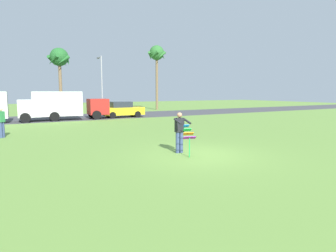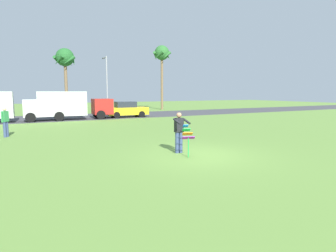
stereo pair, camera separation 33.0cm
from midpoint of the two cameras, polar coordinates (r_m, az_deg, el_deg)
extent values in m
plane|color=olive|center=(11.77, 6.97, -5.87)|extent=(120.00, 120.00, 0.00)
cube|color=#424247|center=(30.72, -15.23, 1.85)|extent=(120.00, 8.00, 0.01)
cylinder|color=#384772|center=(12.10, 3.37, -3.31)|extent=(0.16, 0.16, 0.90)
cylinder|color=#384772|center=(12.01, 2.62, -3.38)|extent=(0.16, 0.16, 0.90)
cube|color=black|center=(11.94, 3.02, 0.20)|extent=(0.37, 0.23, 0.60)
sphere|color=#9E7051|center=(11.90, 3.03, 2.21)|extent=(0.22, 0.22, 0.22)
cylinder|color=black|center=(11.82, 4.54, 1.01)|extent=(0.11, 0.59, 0.24)
cylinder|color=black|center=(11.60, 2.66, 0.91)|extent=(0.11, 0.59, 0.24)
cube|color=blue|center=(11.59, 4.37, 0.00)|extent=(0.26, 0.20, 0.12)
cube|color=green|center=(11.45, 4.57, -0.78)|extent=(0.35, 0.23, 0.12)
cube|color=orange|center=(11.31, 4.78, -1.57)|extent=(0.44, 0.26, 0.12)
cube|color=purple|center=(11.18, 5.00, -2.38)|extent=(0.53, 0.28, 0.12)
cylinder|color=green|center=(11.25, 4.98, -4.37)|extent=(0.04, 0.04, 0.79)
cube|color=silver|center=(27.49, -25.12, 3.30)|extent=(1.85, 1.94, 1.50)
cylinder|color=black|center=(28.45, -25.78, 1.86)|extent=(0.85, 0.30, 0.84)
cylinder|color=black|center=(26.62, -25.74, 1.55)|extent=(0.85, 0.30, 0.84)
cube|color=#B2231E|center=(28.37, -12.85, 3.88)|extent=(1.87, 1.96, 1.50)
cube|color=silver|center=(27.78, -20.35, 4.28)|extent=(4.27, 2.15, 2.20)
cylinder|color=black|center=(29.24, -13.88, 2.46)|extent=(0.85, 0.31, 0.84)
cylinder|color=black|center=(27.45, -13.09, 2.21)|extent=(0.85, 0.31, 0.84)
cylinder|color=black|center=(28.72, -21.13, 2.12)|extent=(0.85, 0.31, 0.84)
cylinder|color=black|center=(26.90, -20.82, 1.84)|extent=(0.85, 0.31, 0.84)
cube|color=yellow|center=(29.27, -7.97, 3.03)|extent=(4.26, 1.86, 0.76)
cube|color=#282D38|center=(29.18, -8.27, 4.32)|extent=(2.07, 1.47, 0.60)
cylinder|color=black|center=(30.46, -6.08, 2.61)|extent=(0.65, 0.24, 0.64)
cylinder|color=black|center=(28.95, -5.02, 2.40)|extent=(0.65, 0.24, 0.64)
cylinder|color=black|center=(29.71, -10.82, 2.42)|extent=(0.65, 0.24, 0.64)
cylinder|color=black|center=(28.15, -9.99, 2.19)|extent=(0.65, 0.24, 0.64)
cylinder|color=brown|center=(36.00, -19.66, 7.53)|extent=(0.36, 0.36, 6.44)
sphere|color=#236028|center=(36.22, -19.89, 12.95)|extent=(2.10, 2.10, 2.10)
cone|color=#236028|center=(36.32, -18.34, 12.27)|extent=(0.44, 1.56, 1.28)
cone|color=#236028|center=(37.11, -19.59, 12.10)|extent=(1.62, 0.90, 1.28)
cone|color=#236028|center=(36.63, -21.20, 12.11)|extent=(1.27, 1.52, 1.28)
cone|color=#236028|center=(35.52, -20.99, 12.30)|extent=(1.27, 1.52, 1.28)
cone|color=#236028|center=(35.33, -19.17, 12.40)|extent=(1.62, 0.90, 1.28)
cylinder|color=brown|center=(41.61, -1.00, 8.86)|extent=(0.36, 0.36, 7.99)
sphere|color=#2D6B2D|center=(41.96, -1.01, 14.60)|extent=(2.10, 2.10, 2.10)
cone|color=#2D6B2D|center=(42.33, 0.17, 13.92)|extent=(0.44, 1.56, 1.28)
cone|color=#2D6B2D|center=(42.83, -1.21, 13.83)|extent=(1.62, 0.90, 1.28)
cone|color=#2D6B2D|center=(42.06, -2.33, 13.95)|extent=(1.27, 1.52, 1.28)
cone|color=#2D6B2D|center=(41.07, -1.64, 14.13)|extent=(1.27, 1.52, 1.28)
cone|color=#2D6B2D|center=(41.23, -0.05, 14.10)|extent=(1.62, 0.90, 1.28)
cylinder|color=#9E9EA3|center=(36.42, -11.98, 8.21)|extent=(0.16, 0.16, 7.00)
cylinder|color=#9E9EA3|center=(37.33, -12.41, 13.40)|extent=(0.10, 1.40, 0.10)
cube|color=#4C4C51|center=(37.95, -12.68, 13.22)|extent=(0.24, 0.44, 0.16)
cylinder|color=#384772|center=(18.56, -29.71, -0.63)|extent=(0.16, 0.16, 0.90)
cylinder|color=#384772|center=(18.70, -29.35, -0.56)|extent=(0.16, 0.16, 0.90)
cube|color=#338C4C|center=(18.56, -29.67, 1.71)|extent=(0.40, 0.42, 0.60)
sphere|color=beige|center=(18.53, -29.74, 3.00)|extent=(0.22, 0.22, 0.22)
cylinder|color=#338C4C|center=(18.38, -30.14, 1.52)|extent=(0.09, 0.09, 0.58)
cylinder|color=#338C4C|center=(18.75, -29.19, 1.67)|extent=(0.09, 0.09, 0.58)
camera|label=1|loc=(0.17, -89.26, 0.09)|focal=30.13mm
camera|label=2|loc=(0.17, 90.74, -0.09)|focal=30.13mm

